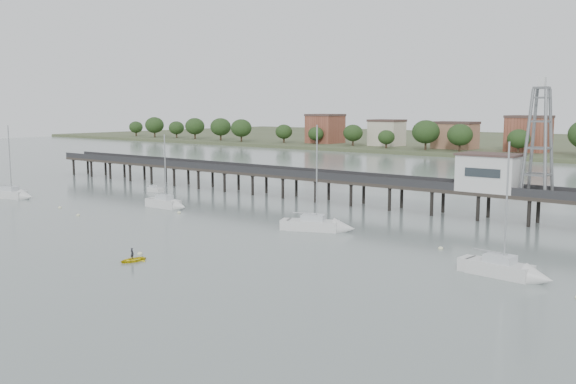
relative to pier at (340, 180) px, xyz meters
name	(u,v)px	position (x,y,z in m)	size (l,w,h in m)	color
pier	(340,180)	(0.00, 0.00, 0.00)	(150.00, 5.00, 5.50)	#2D2823
pier_building	(489,172)	(25.00, 0.00, 2.87)	(8.40, 5.40, 5.30)	silver
lattice_tower	(539,142)	(31.50, 0.00, 7.31)	(3.20, 3.20, 15.50)	slate
sailboat_a	(15,195)	(-46.52, -30.53, -3.15)	(8.32, 4.49, 13.23)	silver
sailboat_b	(169,204)	(-17.58, -21.16, -3.15)	(7.35, 2.48, 12.08)	silver
sailboat_c	(324,226)	(11.86, -21.05, -3.16)	(8.93, 5.78, 14.25)	silver
sailboat_d	(512,272)	(38.60, -28.73, -3.15)	(8.21, 3.07, 13.28)	silver
white_tender	(155,190)	(-34.32, -10.00, -3.39)	(3.45, 1.63, 1.31)	silver
yellow_dinghy	(132,261)	(5.92, -46.51, -3.79)	(1.98, 0.57, 2.77)	yellow
dinghy_occupant	(132,261)	(5.92, -46.51, -3.79)	(0.43, 1.17, 0.28)	black
mooring_buoys	(212,233)	(1.72, -30.97, -3.71)	(76.80, 23.15, 0.39)	#F5F5BE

